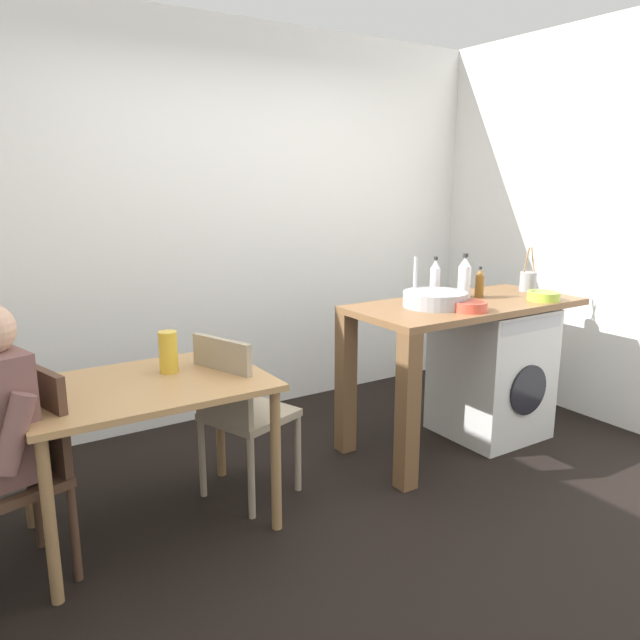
# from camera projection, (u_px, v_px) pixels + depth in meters

# --- Properties ---
(ground_plane) EXTENTS (5.46, 5.46, 0.00)m
(ground_plane) POSITION_uv_depth(u_px,v_px,m) (376.00, 514.00, 3.11)
(ground_plane) COLOR black
(wall_back) EXTENTS (4.60, 0.10, 2.70)m
(wall_back) POSITION_uv_depth(u_px,v_px,m) (226.00, 225.00, 4.25)
(wall_back) COLOR white
(wall_back) RESTS_ON ground_plane
(dining_table) EXTENTS (1.10, 0.76, 0.74)m
(dining_table) POSITION_uv_depth(u_px,v_px,m) (147.00, 403.00, 2.85)
(dining_table) COLOR tan
(dining_table) RESTS_ON ground_plane
(chair_person_seat) EXTENTS (0.49, 0.49, 0.90)m
(chair_person_seat) POSITION_uv_depth(u_px,v_px,m) (23.00, 465.00, 2.53)
(chair_person_seat) COLOR #4C3323
(chair_person_seat) RESTS_ON ground_plane
(chair_opposite) EXTENTS (0.51, 0.51, 0.90)m
(chair_opposite) POSITION_uv_depth(u_px,v_px,m) (239.00, 408.00, 3.15)
(chair_opposite) COLOR gray
(chair_opposite) RESTS_ON ground_plane
(kitchen_counter) EXTENTS (1.50, 0.68, 0.92)m
(kitchen_counter) POSITION_uv_depth(u_px,v_px,m) (440.00, 331.00, 3.71)
(kitchen_counter) COLOR brown
(kitchen_counter) RESTS_ON ground_plane
(washing_machine) EXTENTS (0.60, 0.61, 0.86)m
(washing_machine) POSITION_uv_depth(u_px,v_px,m) (491.00, 371.00, 4.03)
(washing_machine) COLOR silver
(washing_machine) RESTS_ON ground_plane
(sink_basin) EXTENTS (0.38, 0.38, 0.09)m
(sink_basin) POSITION_uv_depth(u_px,v_px,m) (435.00, 299.00, 3.64)
(sink_basin) COLOR #9EA0A5
(sink_basin) RESTS_ON kitchen_counter
(tap) EXTENTS (0.02, 0.02, 0.28)m
(tap) POSITION_uv_depth(u_px,v_px,m) (415.00, 279.00, 3.77)
(tap) COLOR #B2B2B7
(tap) RESTS_ON kitchen_counter
(bottle_tall_green) EXTENTS (0.06, 0.06, 0.26)m
(bottle_tall_green) POSITION_uv_depth(u_px,v_px,m) (435.00, 279.00, 3.92)
(bottle_tall_green) COLOR silver
(bottle_tall_green) RESTS_ON kitchen_counter
(bottle_squat_brown) EXTENTS (0.08, 0.08, 0.29)m
(bottle_squat_brown) POSITION_uv_depth(u_px,v_px,m) (464.00, 278.00, 3.87)
(bottle_squat_brown) COLOR silver
(bottle_squat_brown) RESTS_ON kitchen_counter
(bottle_clear_small) EXTENTS (0.06, 0.06, 0.20)m
(bottle_clear_small) POSITION_uv_depth(u_px,v_px,m) (480.00, 283.00, 3.93)
(bottle_clear_small) COLOR brown
(bottle_clear_small) RESTS_ON kitchen_counter
(mixing_bowl) EXTENTS (0.20, 0.20, 0.06)m
(mixing_bowl) POSITION_uv_depth(u_px,v_px,m) (470.00, 306.00, 3.52)
(mixing_bowl) COLOR #D84C38
(mixing_bowl) RESTS_ON kitchen_counter
(utensil_crock) EXTENTS (0.11, 0.11, 0.30)m
(utensil_crock) POSITION_uv_depth(u_px,v_px,m) (528.00, 281.00, 4.14)
(utensil_crock) COLOR gray
(utensil_crock) RESTS_ON kitchen_counter
(colander) EXTENTS (0.20, 0.20, 0.06)m
(colander) POSITION_uv_depth(u_px,v_px,m) (544.00, 295.00, 3.84)
(colander) COLOR #A8C63D
(colander) RESTS_ON kitchen_counter
(vase) EXTENTS (0.09, 0.09, 0.20)m
(vase) POSITION_uv_depth(u_px,v_px,m) (168.00, 352.00, 2.97)
(vase) COLOR gold
(vase) RESTS_ON dining_table
(scissors) EXTENTS (0.15, 0.06, 0.01)m
(scissors) POSITION_uv_depth(u_px,v_px,m) (472.00, 305.00, 3.68)
(scissors) COLOR #B2B2B7
(scissors) RESTS_ON kitchen_counter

